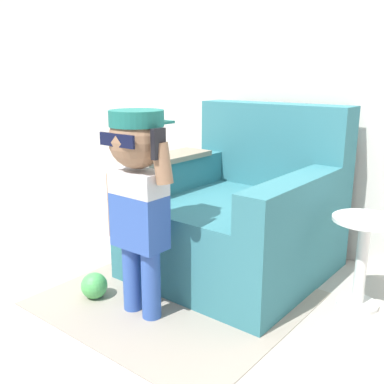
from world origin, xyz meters
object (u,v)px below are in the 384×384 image
Objects in this scene: person_child at (138,183)px; toy_ball at (94,286)px; side_table at (362,254)px; armchair at (239,215)px.

toy_ball is at bearing -171.06° from person_child.
person_child reaches higher than side_table.
side_table reaches higher than toy_ball.
person_child is at bearing -137.53° from side_table.
armchair is 1.05× the size of person_child.
toy_ball is (-0.30, -0.05, -0.59)m from person_child.
armchair is 0.81m from person_child.
person_child is 2.10× the size of side_table.
person_child reaches higher than armchair.
armchair is 0.72m from side_table.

